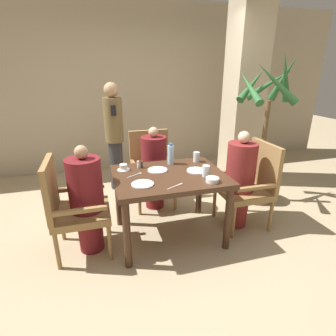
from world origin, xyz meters
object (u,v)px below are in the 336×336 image
(chair_right_side, at_px, (251,182))
(water_bottle, at_px, (171,154))
(plate_dessert_center, at_px, (143,184))
(glass_tall_mid, at_px, (196,157))
(chair_left_side, at_px, (71,205))
(diner_in_left_chair, at_px, (87,199))
(bowl_small, at_px, (212,180))
(glass_tall_near, at_px, (206,171))
(plate_main_right, at_px, (197,171))
(standing_host, at_px, (114,134))
(diner_in_right_chair, at_px, (240,179))
(teacup_with_saucer, at_px, (123,168))
(potted_palm, at_px, (262,149))
(chair_far_side, at_px, (152,166))
(plate_main_left, at_px, (158,170))
(diner_in_far_chair, at_px, (154,167))

(chair_right_side, bearing_deg, water_bottle, 161.16)
(plate_dessert_center, bearing_deg, glass_tall_mid, 33.47)
(chair_left_side, xyz_separation_m, water_bottle, (1.07, 0.30, 0.32))
(diner_in_left_chair, bearing_deg, plate_dessert_center, -19.91)
(chair_right_side, relative_size, bowl_small, 7.81)
(glass_tall_near, bearing_deg, diner_in_left_chair, 172.36)
(chair_left_side, distance_m, plate_main_right, 1.28)
(plate_dessert_center, distance_m, glass_tall_mid, 0.86)
(standing_host, bearing_deg, diner_in_right_chair, -49.24)
(chair_left_side, bearing_deg, diner_in_left_chair, 0.00)
(plate_dessert_center, bearing_deg, bowl_small, -10.51)
(standing_host, distance_m, plate_main_right, 1.61)
(glass_tall_near, bearing_deg, standing_host, 115.25)
(plate_main_right, bearing_deg, standing_host, 116.43)
(standing_host, relative_size, teacup_with_saucer, 11.87)
(potted_palm, bearing_deg, glass_tall_near, -149.10)
(chair_right_side, distance_m, glass_tall_near, 0.71)
(diner_in_left_chair, distance_m, plate_main_right, 1.13)
(chair_far_side, bearing_deg, water_bottle, -79.33)
(diner_in_left_chair, distance_m, chair_right_side, 1.79)
(diner_in_right_chair, distance_m, plate_dessert_center, 1.15)
(chair_right_side, xyz_separation_m, plate_main_left, (-1.06, 0.13, 0.22))
(diner_in_left_chair, relative_size, diner_in_right_chair, 0.97)
(diner_in_left_chair, xyz_separation_m, potted_palm, (2.23, 0.49, 0.18))
(chair_far_side, xyz_separation_m, diner_in_right_chair, (0.82, -0.84, 0.06))
(standing_host, distance_m, glass_tall_near, 1.75)
(chair_right_side, xyz_separation_m, plate_main_right, (-0.67, -0.00, 0.22))
(plate_main_right, xyz_separation_m, glass_tall_near, (0.03, -0.15, 0.05))
(chair_left_side, relative_size, standing_host, 0.62)
(glass_tall_mid, bearing_deg, teacup_with_saucer, -176.64)
(potted_palm, bearing_deg, chair_right_side, -132.19)
(diner_in_far_chair, xyz_separation_m, glass_tall_near, (0.33, -0.85, 0.23))
(diner_in_far_chair, bearing_deg, diner_in_left_chair, -139.75)
(standing_host, relative_size, plate_main_left, 7.54)
(teacup_with_saucer, distance_m, glass_tall_mid, 0.84)
(chair_right_side, height_order, potted_palm, potted_palm)
(potted_palm, xyz_separation_m, plate_dessert_center, (-1.72, -0.68, -0.00))
(chair_far_side, distance_m, diner_in_right_chair, 1.18)
(plate_dessert_center, bearing_deg, diner_in_right_chair, 9.34)
(standing_host, relative_size, water_bottle, 6.60)
(diner_in_left_chair, distance_m, plate_main_left, 0.76)
(glass_tall_mid, bearing_deg, potted_palm, 11.55)
(glass_tall_near, distance_m, glass_tall_mid, 0.45)
(chair_left_side, xyz_separation_m, plate_main_right, (1.27, -0.00, 0.22))
(chair_left_side, height_order, plate_main_left, chair_left_side)
(diner_in_right_chair, relative_size, standing_host, 0.72)
(chair_right_side, height_order, bowl_small, chair_right_side)
(standing_host, bearing_deg, plate_dessert_center, -86.18)
(potted_palm, xyz_separation_m, plate_main_right, (-1.12, -0.50, -0.00))
(chair_left_side, bearing_deg, diner_in_far_chair, 35.60)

